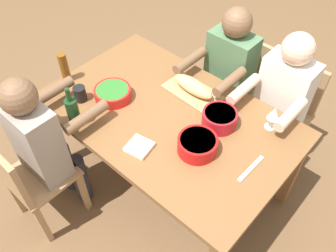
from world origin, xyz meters
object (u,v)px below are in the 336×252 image
object	(u,v)px
serving_bowl_fruit	(197,144)
diner_near_left	(44,140)
chair_near_left	(28,178)
cup_near_left	(80,94)
serving_bowl_greens	(113,93)
beer_bottle	(64,68)
bread_loaf	(193,86)
chair_far_right	(285,108)
diner_far_right	(280,100)
diner_far_center	(226,72)
wine_bottle	(73,111)
napkin_stack	(139,147)
chair_far_center	(236,82)
dining_table	(168,123)
wine_glass	(274,114)
serving_bowl_pasta	(219,118)
cutting_board	(193,92)

from	to	relation	value
serving_bowl_fruit	diner_near_left	bearing A→B (deg)	-144.81
chair_near_left	cup_near_left	world-z (taller)	chair_near_left
serving_bowl_greens	beer_bottle	bearing A→B (deg)	-166.07
serving_bowl_fruit	bread_loaf	distance (m)	0.49
chair_far_right	diner_far_right	xyz separation A→B (m)	(0.00, -0.18, 0.21)
diner_near_left	bread_loaf	size ratio (longest dim) A/B	3.75
diner_far_center	bread_loaf	bearing A→B (deg)	-91.23
wine_bottle	beer_bottle	bearing A→B (deg)	149.76
diner_far_center	napkin_stack	xyz separation A→B (m)	(0.06, -0.97, 0.05)
chair_far_center	diner_far_right	world-z (taller)	diner_far_right
chair_near_left	chair_far_right	distance (m)	1.90
chair_near_left	chair_far_center	distance (m)	1.73
diner_far_right	serving_bowl_fruit	distance (m)	0.77
dining_table	bread_loaf	world-z (taller)	bread_loaf
wine_bottle	beer_bottle	world-z (taller)	wine_bottle
diner_far_center	diner_far_right	bearing A→B (deg)	0.00
napkin_stack	chair_near_left	bearing A→B (deg)	-134.85
bread_loaf	wine_glass	size ratio (longest dim) A/B	1.93
diner_near_left	serving_bowl_fruit	world-z (taller)	diner_near_left
serving_bowl_pasta	cup_near_left	xyz separation A→B (m)	(-0.82, -0.43, -0.01)
napkin_stack	diner_far_center	bearing A→B (deg)	93.61
serving_bowl_fruit	napkin_stack	xyz separation A→B (m)	(-0.26, -0.22, -0.04)
wine_bottle	wine_glass	size ratio (longest dim) A/B	1.75
chair_far_right	chair_near_left	bearing A→B (deg)	-118.30
chair_near_left	napkin_stack	distance (m)	0.77
beer_bottle	diner_far_right	bearing A→B (deg)	35.87
serving_bowl_fruit	serving_bowl_greens	world-z (taller)	serving_bowl_fruit
diner_near_left	cutting_board	size ratio (longest dim) A/B	3.00
serving_bowl_fruit	diner_far_center	bearing A→B (deg)	113.19
diner_far_right	beer_bottle	world-z (taller)	diner_far_right
beer_bottle	serving_bowl_greens	bearing A→B (deg)	13.93
chair_far_center	diner_far_center	world-z (taller)	diner_far_center
serving_bowl_greens	wine_bottle	world-z (taller)	wine_bottle
serving_bowl_fruit	serving_bowl_greens	xyz separation A→B (m)	(-0.70, -0.02, -0.01)
chair_far_center	chair_far_right	xyz separation A→B (m)	(0.45, 0.00, 0.00)
serving_bowl_pasta	cutting_board	distance (m)	0.33
diner_far_right	bread_loaf	size ratio (longest dim) A/B	3.75
diner_far_right	wine_bottle	size ratio (longest dim) A/B	4.14
cutting_board	bread_loaf	distance (m)	0.06
chair_near_left	serving_bowl_greens	world-z (taller)	chair_near_left
serving_bowl_pasta	beer_bottle	world-z (taller)	beer_bottle
chair_near_left	beer_bottle	xyz separation A→B (m)	(-0.31, 0.61, 0.37)
diner_far_right	serving_bowl_greens	world-z (taller)	diner_far_right
serving_bowl_pasta	cutting_board	bearing A→B (deg)	159.47
wine_bottle	dining_table	bearing A→B (deg)	50.06
cup_near_left	serving_bowl_fruit	bearing A→B (deg)	12.00
chair_far_right	chair_far_center	bearing A→B (deg)	180.00
serving_bowl_fruit	serving_bowl_pasta	bearing A→B (deg)	96.70
serving_bowl_fruit	beer_bottle	world-z (taller)	beer_bottle
serving_bowl_pasta	cup_near_left	size ratio (longest dim) A/B	2.05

